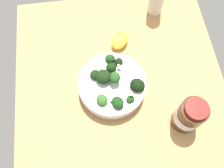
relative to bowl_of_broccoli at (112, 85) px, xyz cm
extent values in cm
cube|color=tan|center=(-4.46, 2.78, -5.64)|extent=(66.34, 66.34, 3.97)
cylinder|color=white|center=(-0.10, -0.09, -3.03)|extent=(11.26, 11.26, 1.26)
cylinder|color=white|center=(-0.10, -0.09, -0.52)|extent=(20.47, 20.47, 3.77)
cylinder|color=silver|center=(-0.10, -0.09, 0.97)|extent=(16.65, 16.65, 0.80)
cylinder|color=#4A8F3C|center=(6.66, 0.66, 0.53)|extent=(1.83, 1.90, 1.75)
ellipsoid|color=#194216|center=(6.66, 0.66, 2.30)|extent=(4.98, 4.50, 3.68)
cylinder|color=#4A8F3C|center=(-2.87, -4.75, 0.92)|extent=(1.45, 1.44, 1.46)
ellipsoid|color=black|center=(-2.87, -4.75, 2.48)|extent=(4.61, 4.97, 3.54)
cylinder|color=#2F662B|center=(-4.84, 0.26, 0.82)|extent=(1.74, 2.04, 2.07)
ellipsoid|color=black|center=(-4.84, 0.26, 2.61)|extent=(4.68, 4.57, 4.41)
cylinder|color=#4A8F3C|center=(5.94, 4.46, 0.32)|extent=(1.42, 1.32, 1.43)
ellipsoid|color=#194216|center=(5.94, 4.46, 1.67)|extent=(3.65, 3.89, 3.03)
cylinder|color=#4A8F3C|center=(-7.80, 0.33, 0.31)|extent=(1.53, 1.72, 1.79)
ellipsoid|color=#194216|center=(-7.80, 0.33, 1.96)|extent=(4.35, 3.91, 4.14)
cylinder|color=#2F662B|center=(-6.35, 2.88, 0.29)|extent=(1.40, 1.53, 1.64)
ellipsoid|color=black|center=(-6.35, 2.88, 1.82)|extent=(4.11, 3.87, 3.26)
cylinder|color=#4A8F3C|center=(-1.53, -2.41, 1.19)|extent=(1.66, 1.67, 1.61)
ellipsoid|color=black|center=(-1.53, -2.41, 3.15)|extent=(6.41, 6.03, 4.90)
cylinder|color=#2F662B|center=(5.29, -3.73, 0.58)|extent=(1.61, 1.72, 1.89)
ellipsoid|color=#194216|center=(5.29, -3.73, 2.20)|extent=(3.75, 3.74, 4.32)
cylinder|color=#4A8F3C|center=(5.28, -3.67, 0.42)|extent=(1.78, 1.59, 1.92)
ellipsoid|color=#386B2B|center=(5.28, -3.67, 2.30)|extent=(5.24, 4.26, 4.23)
cylinder|color=#3C7A32|center=(-0.47, 0.78, 2.54)|extent=(1.25, 1.26, 1.30)
ellipsoid|color=#23511C|center=(-0.47, 0.78, 4.07)|extent=(4.48, 4.01, 4.58)
cylinder|color=#3C7A32|center=(2.16, 7.10, 0.50)|extent=(1.83, 1.94, 1.95)
ellipsoid|color=black|center=(2.16, 7.10, 2.41)|extent=(7.08, 6.83, 5.54)
ellipsoid|color=#DBBC84|center=(5.82, 1.96, 3.03)|extent=(1.44, 2.05, 1.08)
ellipsoid|color=#DBBC84|center=(5.64, -0.68, 2.64)|extent=(1.34, 1.96, 0.78)
ellipsoid|color=#DBBC84|center=(-4.38, -2.69, 2.37)|extent=(1.93, 1.19, 1.34)
ellipsoid|color=#DBBC84|center=(-5.28, -0.12, 2.66)|extent=(1.83, 1.89, 1.43)
ellipsoid|color=#DBBC84|center=(1.62, 6.27, 3.39)|extent=(1.61, 2.00, 1.00)
ellipsoid|color=#DBBC84|center=(4.63, 4.60, 4.10)|extent=(1.94, 1.69, 1.23)
ellipsoid|color=#DBBC84|center=(-4.44, 3.26, 3.14)|extent=(1.84, 2.06, 0.87)
ellipsoid|color=yellow|center=(-16.20, 4.69, -1.71)|extent=(8.58, 8.19, 3.90)
cylinder|color=#472814|center=(13.02, 19.67, 2.35)|extent=(7.49, 7.49, 12.01)
cylinder|color=maroon|center=(13.02, 19.67, 9.08)|extent=(6.07, 6.07, 1.44)
cylinder|color=silver|center=(13.02, 19.67, 2.01)|extent=(7.64, 7.64, 3.83)
camera|label=1|loc=(27.89, -3.82, 67.94)|focal=39.02mm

